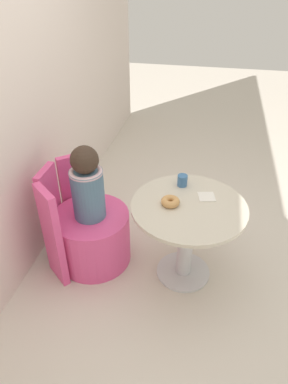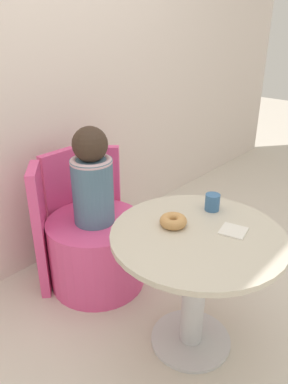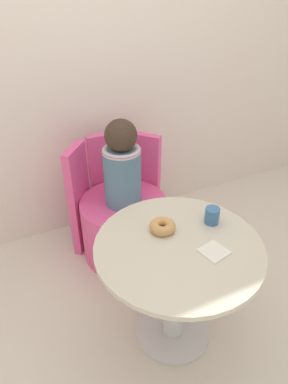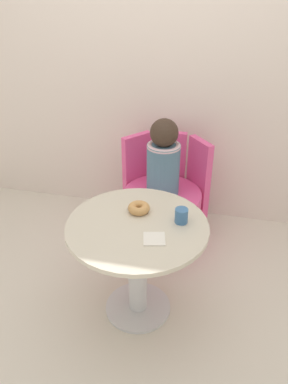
{
  "view_description": "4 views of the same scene",
  "coord_description": "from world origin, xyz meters",
  "px_view_note": "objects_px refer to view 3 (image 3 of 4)",
  "views": [
    {
      "loc": [
        -1.74,
        -0.11,
        1.93
      ],
      "look_at": [
        0.1,
        0.28,
        0.64
      ],
      "focal_mm": 32.0,
      "sensor_mm": 36.0,
      "label": 1
    },
    {
      "loc": [
        -1.13,
        -0.76,
        1.46
      ],
      "look_at": [
        0.12,
        0.34,
        0.67
      ],
      "focal_mm": 35.0,
      "sensor_mm": 36.0,
      "label": 2
    },
    {
      "loc": [
        -0.58,
        -0.99,
        1.64
      ],
      "look_at": [
        0.04,
        0.31,
        0.7
      ],
      "focal_mm": 32.0,
      "sensor_mm": 36.0,
      "label": 3
    },
    {
      "loc": [
        0.43,
        -1.58,
        1.77
      ],
      "look_at": [
        0.02,
        0.26,
        0.64
      ],
      "focal_mm": 35.0,
      "sensor_mm": 36.0,
      "label": 4
    }
  ],
  "objects_px": {
    "child_figure": "(122,165)",
    "tub_chair": "(124,227)",
    "cup": "(212,216)",
    "donut": "(162,226)",
    "round_table": "(177,272)"
  },
  "relations": [
    {
      "from": "donut",
      "to": "cup",
      "type": "relative_size",
      "value": 1.51
    },
    {
      "from": "tub_chair",
      "to": "child_figure",
      "type": "distance_m",
      "value": 0.47
    },
    {
      "from": "donut",
      "to": "cup",
      "type": "bearing_deg",
      "value": -11.25
    },
    {
      "from": "tub_chair",
      "to": "cup",
      "type": "height_order",
      "value": "cup"
    },
    {
      "from": "donut",
      "to": "child_figure",
      "type": "bearing_deg",
      "value": 86.67
    },
    {
      "from": "child_figure",
      "to": "donut",
      "type": "bearing_deg",
      "value": -93.33
    },
    {
      "from": "round_table",
      "to": "cup",
      "type": "height_order",
      "value": "cup"
    },
    {
      "from": "round_table",
      "to": "donut",
      "type": "distance_m",
      "value": 0.23
    },
    {
      "from": "child_figure",
      "to": "tub_chair",
      "type": "bearing_deg",
      "value": 0.0
    },
    {
      "from": "round_table",
      "to": "donut",
      "type": "xyz_separation_m",
      "value": [
        -0.02,
        0.12,
        0.19
      ]
    },
    {
      "from": "round_table",
      "to": "child_figure",
      "type": "relative_size",
      "value": 1.39
    },
    {
      "from": "tub_chair",
      "to": "donut",
      "type": "relative_size",
      "value": 4.57
    },
    {
      "from": "tub_chair",
      "to": "donut",
      "type": "xyz_separation_m",
      "value": [
        -0.03,
        -0.57,
        0.44
      ]
    },
    {
      "from": "round_table",
      "to": "child_figure",
      "type": "height_order",
      "value": "child_figure"
    },
    {
      "from": "tub_chair",
      "to": "donut",
      "type": "height_order",
      "value": "donut"
    }
  ]
}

